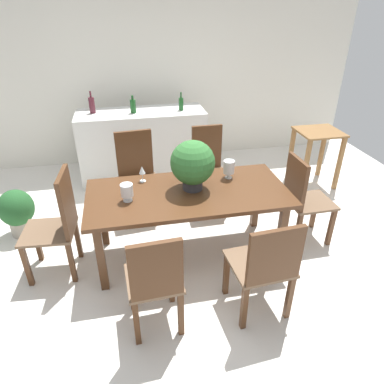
% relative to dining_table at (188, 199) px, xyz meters
% --- Properties ---
extents(ground_plane, '(7.04, 7.04, 0.00)m').
position_rel_dining_table_xyz_m(ground_plane, '(0.00, 0.06, -0.66)').
color(ground_plane, silver).
extents(back_wall, '(6.40, 0.10, 2.60)m').
position_rel_dining_table_xyz_m(back_wall, '(0.00, 2.66, 0.64)').
color(back_wall, silver).
rests_on(back_wall, ground).
extents(dining_table, '(1.93, 0.91, 0.74)m').
position_rel_dining_table_xyz_m(dining_table, '(0.00, 0.00, 0.00)').
color(dining_table, '#4C2D19').
rests_on(dining_table, ground).
extents(chair_near_left, '(0.44, 0.45, 0.96)m').
position_rel_dining_table_xyz_m(chair_near_left, '(-0.43, -0.91, -0.13)').
color(chair_near_left, '#4C2D19').
rests_on(chair_near_left, ground).
extents(chair_foot_end, '(0.47, 0.42, 0.98)m').
position_rel_dining_table_xyz_m(chair_foot_end, '(1.22, -0.00, -0.12)').
color(chair_foot_end, '#4C2D19').
rests_on(chair_foot_end, ground).
extents(chair_head_end, '(0.50, 0.47, 1.06)m').
position_rel_dining_table_xyz_m(chair_head_end, '(-1.21, -0.01, -0.08)').
color(chair_head_end, '#4C2D19').
rests_on(chair_head_end, ground).
extents(chair_far_left, '(0.50, 0.44, 1.04)m').
position_rel_dining_table_xyz_m(chair_far_left, '(-0.44, 0.91, -0.08)').
color(chair_far_left, '#4C2D19').
rests_on(chair_far_left, ground).
extents(chair_far_right, '(0.41, 0.46, 1.03)m').
position_rel_dining_table_xyz_m(chair_far_right, '(0.43, 0.92, -0.10)').
color(chair_far_right, '#4C2D19').
rests_on(chair_far_right, ground).
extents(chair_near_right, '(0.51, 0.50, 0.95)m').
position_rel_dining_table_xyz_m(chair_near_right, '(0.44, -0.92, -0.12)').
color(chair_near_right, '#4C2D19').
rests_on(chair_near_right, ground).
extents(flower_centerpiece, '(0.42, 0.42, 0.49)m').
position_rel_dining_table_xyz_m(flower_centerpiece, '(0.06, 0.05, 0.35)').
color(flower_centerpiece, '#333338').
rests_on(flower_centerpiece, dining_table).
extents(crystal_vase_left, '(0.11, 0.11, 0.19)m').
position_rel_dining_table_xyz_m(crystal_vase_left, '(0.46, 0.20, 0.20)').
color(crystal_vase_left, silver).
rests_on(crystal_vase_left, dining_table).
extents(crystal_vase_center_near, '(0.11, 0.11, 0.17)m').
position_rel_dining_table_xyz_m(crystal_vase_center_near, '(-0.57, -0.05, 0.19)').
color(crystal_vase_center_near, silver).
rests_on(crystal_vase_center_near, dining_table).
extents(wine_glass, '(0.06, 0.06, 0.17)m').
position_rel_dining_table_xyz_m(wine_glass, '(-0.41, 0.30, 0.20)').
color(wine_glass, silver).
rests_on(wine_glass, dining_table).
extents(kitchen_counter, '(1.77, 0.62, 0.99)m').
position_rel_dining_table_xyz_m(kitchen_counter, '(-0.30, 1.90, -0.16)').
color(kitchen_counter, silver).
rests_on(kitchen_counter, ground).
extents(wine_bottle_clear, '(0.08, 0.08, 0.29)m').
position_rel_dining_table_xyz_m(wine_bottle_clear, '(-0.93, 1.96, 0.45)').
color(wine_bottle_clear, '#511E28').
rests_on(wine_bottle_clear, kitchen_counter).
extents(wine_bottle_tall, '(0.08, 0.08, 0.24)m').
position_rel_dining_table_xyz_m(wine_bottle_tall, '(-0.39, 1.86, 0.43)').
color(wine_bottle_tall, '#194C1E').
rests_on(wine_bottle_tall, kitchen_counter).
extents(wine_bottle_green, '(0.06, 0.06, 0.25)m').
position_rel_dining_table_xyz_m(wine_bottle_green, '(0.27, 1.85, 0.43)').
color(wine_bottle_green, '#194C1E').
rests_on(wine_bottle_green, kitchen_counter).
extents(side_table, '(0.57, 0.53, 0.79)m').
position_rel_dining_table_xyz_m(side_table, '(2.04, 1.19, -0.08)').
color(side_table, brown).
rests_on(side_table, ground).
extents(potted_plant_floor, '(0.38, 0.38, 0.55)m').
position_rel_dining_table_xyz_m(potted_plant_floor, '(-1.79, 0.72, -0.35)').
color(potted_plant_floor, '#9E9384').
rests_on(potted_plant_floor, ground).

